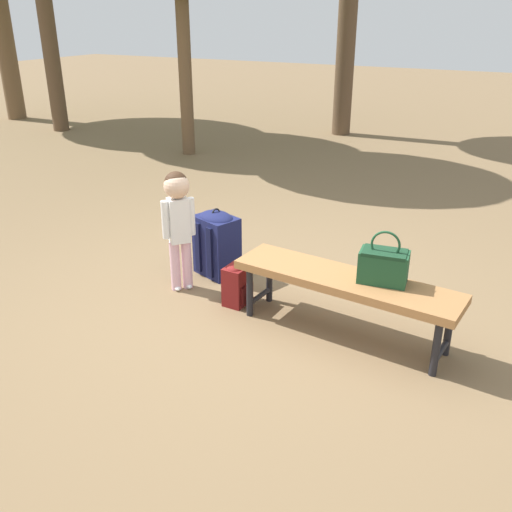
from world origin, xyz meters
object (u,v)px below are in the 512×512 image
Objects in this scene: park_bench at (345,284)px; child_standing at (178,213)px; backpack_large at (217,242)px; handbag at (384,265)px; backpack_small at (237,282)px.

child_standing is (1.43, -0.06, 0.27)m from park_bench.
child_standing reaches higher than park_bench.
park_bench is 1.45m from child_standing.
backpack_large is (1.31, -0.44, -0.09)m from park_bench.
handbag reaches higher than park_bench.
handbag reaches higher than backpack_small.
park_bench is 4.45× the size of backpack_small.
park_bench is at bearing 10.64° from handbag.
park_bench is 0.31m from handbag.
backpack_small is at bearing 137.07° from backpack_large.
backpack_large is (-0.11, -0.39, -0.37)m from child_standing.
backpack_large reaches higher than backpack_small.
handbag is 0.61× the size of backpack_large.
handbag is at bearing -179.88° from backpack_small.
handbag is 1.67m from child_standing.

